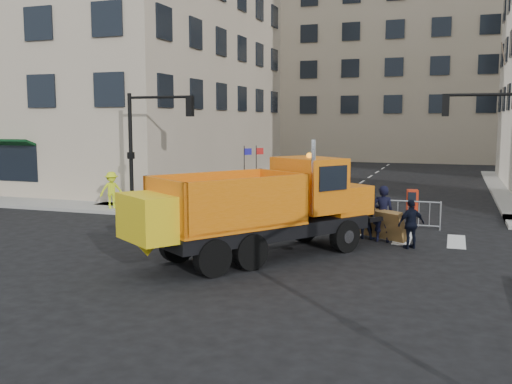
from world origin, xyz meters
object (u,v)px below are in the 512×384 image
(worker, at_px, (112,190))
(newspaper_box, at_px, (412,202))
(plow_truck, at_px, (258,206))
(cop_b, at_px, (367,216))
(cop_a, at_px, (383,214))
(cop_c, at_px, (411,224))

(worker, xyz_separation_m, newspaper_box, (13.26, 2.53, -0.30))
(plow_truck, relative_size, cop_b, 5.53)
(plow_truck, height_order, worker, plow_truck)
(worker, height_order, newspaper_box, worker)
(worker, distance_m, newspaper_box, 13.50)
(plow_truck, height_order, cop_b, plow_truck)
(cop_a, bearing_deg, worker, -11.66)
(cop_a, distance_m, newspaper_box, 5.26)
(cop_b, xyz_separation_m, newspaper_box, (1.24, 4.85, -0.12))
(plow_truck, distance_m, cop_c, 5.23)
(cop_b, xyz_separation_m, worker, (-12.02, 2.33, 0.18))
(cop_c, height_order, worker, worker)
(cop_a, distance_m, cop_c, 1.28)
(cop_a, bearing_deg, newspaper_box, -96.48)
(cop_c, bearing_deg, cop_a, -73.91)
(plow_truck, relative_size, cop_c, 5.58)
(cop_c, distance_m, newspaper_box, 6.00)
(cop_b, bearing_deg, cop_a, 166.94)
(cop_a, relative_size, cop_c, 1.21)
(cop_b, relative_size, cop_c, 1.01)
(cop_a, relative_size, worker, 1.17)
(cop_b, relative_size, newspaper_box, 1.49)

